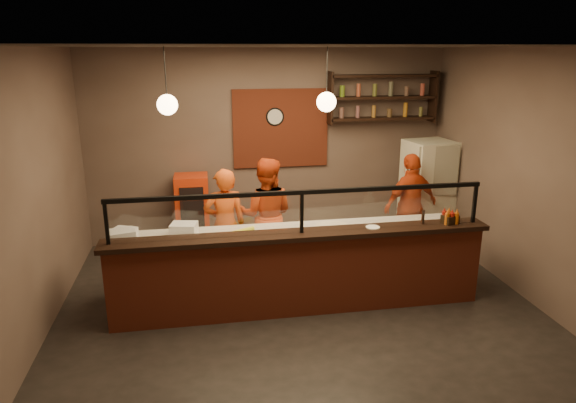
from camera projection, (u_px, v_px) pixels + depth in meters
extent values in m
plane|color=black|center=(296.00, 301.00, 6.73)|extent=(6.00, 6.00, 0.00)
plane|color=#352F29|center=(298.00, 46.00, 5.82)|extent=(6.00, 6.00, 0.00)
plane|color=#69564D|center=(269.00, 146.00, 8.64)|extent=(6.00, 0.00, 6.00)
plane|color=#69564D|center=(36.00, 194.00, 5.78)|extent=(0.00, 5.00, 5.00)
plane|color=#69564D|center=(520.00, 173.00, 6.78)|extent=(0.00, 5.00, 5.00)
plane|color=#69564D|center=(359.00, 263.00, 3.92)|extent=(6.00, 0.00, 6.00)
cube|color=#963820|center=(281.00, 128.00, 8.56)|extent=(1.60, 0.04, 1.30)
cube|color=#963820|center=(301.00, 275.00, 6.31)|extent=(4.60, 0.25, 1.00)
cube|color=black|center=(302.00, 235.00, 6.16)|extent=(4.70, 0.37, 0.06)
cube|color=gray|center=(294.00, 265.00, 6.80)|extent=(4.60, 0.75, 0.85)
cube|color=silver|center=(294.00, 233.00, 6.67)|extent=(4.60, 0.75, 0.05)
cube|color=white|center=(302.00, 213.00, 6.08)|extent=(4.40, 0.02, 0.50)
cube|color=black|center=(302.00, 192.00, 6.01)|extent=(4.50, 0.05, 0.05)
cube|color=black|center=(106.00, 223.00, 5.71)|extent=(0.04, 0.04, 0.50)
cube|color=black|center=(302.00, 213.00, 6.08)|extent=(0.04, 0.04, 0.50)
cube|color=black|center=(475.00, 203.00, 6.45)|extent=(0.04, 0.04, 0.50)
cube|color=black|center=(381.00, 118.00, 8.66)|extent=(1.80, 0.28, 0.04)
cube|color=black|center=(382.00, 97.00, 8.56)|extent=(1.80, 0.28, 0.04)
cube|color=black|center=(384.00, 76.00, 8.46)|extent=(1.80, 0.28, 0.04)
cube|color=black|center=(330.00, 98.00, 8.41)|extent=(0.04, 0.28, 0.85)
cube|color=black|center=(433.00, 96.00, 8.71)|extent=(0.04, 0.28, 0.85)
cylinder|color=black|center=(275.00, 117.00, 8.47)|extent=(0.30, 0.04, 0.30)
cylinder|color=black|center=(165.00, 74.00, 5.85)|extent=(0.01, 0.01, 0.60)
sphere|color=#FFCA8C|center=(167.00, 105.00, 5.95)|extent=(0.24, 0.24, 0.24)
cylinder|color=black|center=(327.00, 72.00, 6.16)|extent=(0.01, 0.01, 0.60)
sphere|color=#FFCA8C|center=(326.00, 102.00, 6.26)|extent=(0.24, 0.24, 0.24)
imported|color=#D34C13|center=(225.00, 224.00, 7.21)|extent=(0.62, 0.45, 1.61)
imported|color=#C53D12|center=(266.00, 215.00, 7.48)|extent=(0.96, 0.83, 1.70)
imported|color=red|center=(410.00, 206.00, 8.01)|extent=(1.04, 0.66, 1.65)
cube|color=#E8E5C5|center=(427.00, 191.00, 8.66)|extent=(0.81, 0.77, 1.73)
cube|color=red|center=(193.00, 212.00, 8.37)|extent=(0.54, 0.49, 1.24)
cylinder|color=beige|center=(333.00, 227.00, 6.81)|extent=(0.54, 0.54, 0.01)
cube|color=white|center=(184.00, 229.00, 6.49)|extent=(0.37, 0.32, 0.16)
cube|color=white|center=(124.00, 234.00, 6.37)|extent=(0.34, 0.31, 0.14)
cube|color=silver|center=(121.00, 237.00, 6.23)|extent=(0.38, 0.34, 0.16)
cylinder|color=yellow|center=(243.00, 231.00, 6.60)|extent=(0.31, 0.20, 0.06)
cube|color=black|center=(450.00, 219.00, 6.46)|extent=(0.22, 0.20, 0.10)
cylinder|color=black|center=(423.00, 217.00, 6.43)|extent=(0.05, 0.05, 0.18)
cylinder|color=white|center=(373.00, 227.00, 6.31)|extent=(0.23, 0.23, 0.01)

